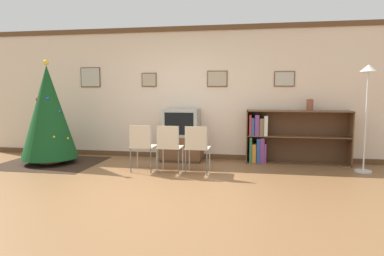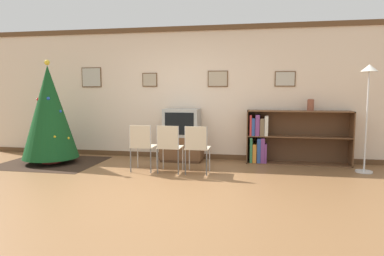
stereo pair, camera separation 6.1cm
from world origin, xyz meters
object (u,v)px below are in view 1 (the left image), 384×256
christmas_tree (48,112)px  vase (310,105)px  folding_chair_right (197,146)px  folding_chair_left (142,145)px  television (182,123)px  bookshelf (280,138)px  tv_console (182,148)px  folding_chair_center (169,146)px  standing_lamp (367,90)px

christmas_tree → vase: christmas_tree is taller
folding_chair_right → folding_chair_left: bearing=180.0°
television → bookshelf: size_ratio=0.36×
tv_console → folding_chair_left: (-0.48, -1.05, 0.22)m
folding_chair_left → television: bearing=65.3°
folding_chair_center → vase: bearing=25.0°
christmas_tree → folding_chair_right: size_ratio=2.41×
tv_console → vase: bearing=2.2°
christmas_tree → standing_lamp: 5.78m
christmas_tree → folding_chair_left: bearing=-10.3°
folding_chair_right → television: bearing=114.7°
christmas_tree → folding_chair_left: size_ratio=2.41×
tv_console → vase: (2.45, 0.10, 0.89)m
folding_chair_center → vase: 2.79m
christmas_tree → tv_console: (2.46, 0.69, -0.74)m
folding_chair_right → standing_lamp: size_ratio=0.45×
folding_chair_center → tv_console: bearing=90.0°
bookshelf → standing_lamp: standing_lamp is taller
folding_chair_left → folding_chair_right: 0.96m
christmas_tree → folding_chair_center: christmas_tree is taller
christmas_tree → tv_console: bearing=15.6°
tv_console → television: (-0.00, -0.00, 0.52)m
tv_console → folding_chair_right: bearing=-65.3°
tv_console → television: bearing=-90.0°
christmas_tree → vase: (4.92, 0.79, 0.15)m
folding_chair_right → christmas_tree: bearing=173.1°
bookshelf → standing_lamp: bearing=-20.2°
folding_chair_center → bookshelf: 2.24m
folding_chair_right → standing_lamp: 3.04m
bookshelf → christmas_tree: bearing=-169.8°
tv_console → folding_chair_right: size_ratio=1.00×
tv_console → vase: size_ratio=3.72×
tv_console → vase: vase is taller
television → standing_lamp: size_ratio=0.38×
folding_chair_left → folding_chair_center: 0.48m
television → folding_chair_left: bearing=-114.7°
tv_console → bookshelf: bookshelf is taller
folding_chair_right → tv_console: bearing=114.7°
bookshelf → standing_lamp: (1.38, -0.51, 0.92)m
standing_lamp → television: bearing=173.0°
folding_chair_left → standing_lamp: standing_lamp is taller
tv_console → folding_chair_right: (0.48, -1.05, 0.22)m
bookshelf → standing_lamp: 1.74m
vase → television: bearing=-177.7°
folding_chair_center → folding_chair_right: (0.48, 0.00, 0.00)m
folding_chair_left → folding_chair_right: bearing=0.0°
folding_chair_left → folding_chair_center: bearing=0.0°
tv_console → folding_chair_center: bearing=-90.0°
christmas_tree → folding_chair_center: bearing=-8.3°
folding_chair_right → bookshelf: bookshelf is taller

